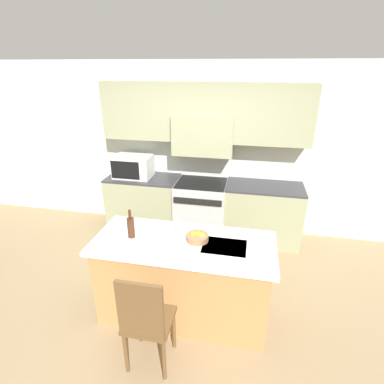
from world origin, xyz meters
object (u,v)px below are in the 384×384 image
wine_bottle (131,227)px  wine_glass_near (158,240)px  range_stove (201,209)px  fruit_bowl (197,237)px  microwave (133,166)px  island_chair (146,319)px  wine_glass_far (178,222)px

wine_bottle → wine_glass_near: 0.41m
range_stove → fruit_bowl: bearing=-81.6°
wine_glass_near → fruit_bowl: bearing=39.7°
microwave → fruit_bowl: microwave is taller
island_chair → wine_bottle: wine_bottle is taller
wine_glass_far → wine_bottle: bearing=-158.8°
island_chair → wine_glass_far: 1.02m
wine_bottle → wine_glass_far: wine_bottle is taller
wine_glass_near → fruit_bowl: (0.34, 0.28, -0.09)m
wine_bottle → wine_glass_far: bearing=21.2°
wine_glass_far → island_chair: bearing=-94.9°
wine_glass_far → fruit_bowl: bearing=-24.2°
island_chair → wine_glass_far: (0.08, 0.89, 0.49)m
wine_bottle → microwave: bearing=111.0°
wine_glass_far → wine_glass_near: bearing=-105.2°
range_stove → island_chair: bearing=-91.4°
range_stove → wine_bottle: wine_bottle is taller
microwave → wine_bottle: 1.90m
microwave → wine_glass_near: (1.04, -1.98, -0.04)m
wine_glass_far → range_stove: bearing=90.6°
microwave → wine_glass_near: size_ratio=3.11×
range_stove → fruit_bowl: size_ratio=3.97×
microwave → island_chair: bearing=-66.7°
wine_bottle → fruit_bowl: bearing=6.2°
island_chair → wine_glass_near: size_ratio=5.50×
wine_glass_near → fruit_bowl: wine_glass_near is taller
microwave → wine_glass_near: microwave is taller
microwave → wine_glass_near: bearing=-62.2°
island_chair → fruit_bowl: bearing=68.7°
island_chair → wine_glass_near: 0.70m
wine_glass_near → wine_glass_far: 0.40m
wine_glass_far → microwave: bearing=125.7°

